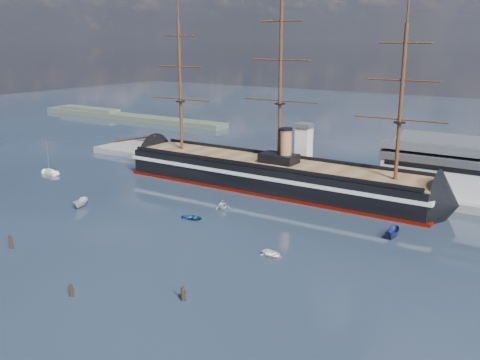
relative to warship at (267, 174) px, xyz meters
The scene contains 14 objects.
ground 20.47m from the warship, 85.43° to the right, with size 600.00×600.00×0.00m, color #1E242D.
quay 20.17m from the warship, 54.06° to the left, with size 180.00×18.00×2.00m, color slate.
quay_tower 14.93m from the warship, 70.52° to the left, with size 5.00×5.00×15.00m.
shoreline 156.76m from the warship, 151.41° to the left, with size 120.00×10.00×4.00m.
warship is the anchor object (origin of this frame).
sailboat 67.97m from the warship, 160.16° to the right, with size 6.77×3.07×10.44m.
motorboat_a 50.09m from the warship, 125.86° to the right, with size 6.76×2.48×2.71m, color silver.
motorboat_b 32.67m from the warship, 91.16° to the right, with size 3.18×1.27×1.49m, color navy.
motorboat_d 22.64m from the warship, 87.93° to the right, with size 6.85×2.97×2.51m, color silver.
motorboat_e 48.82m from the warship, 57.73° to the right, with size 3.25×1.30×1.52m, color white.
motorboat_f 45.85m from the warship, 23.72° to the right, with size 6.59×2.42×2.64m, color navy.
piling_near_left 69.24m from the warship, 106.30° to the right, with size 0.64×0.64×3.52m, color black.
piling_near_mid 73.56m from the warship, 84.63° to the right, with size 0.64×0.64×2.68m, color black.
piling_near_right 68.34m from the warship, 70.39° to the right, with size 0.64×0.64×3.01m, color black.
Camera 1 is at (71.66, -63.60, 40.27)m, focal length 40.00 mm.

